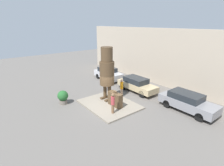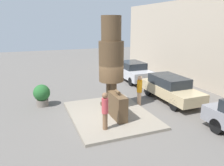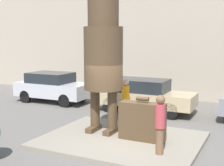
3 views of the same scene
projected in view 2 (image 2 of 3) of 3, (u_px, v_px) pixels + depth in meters
name	position (u px, v px, depth m)	size (l,w,h in m)	color
ground_plane	(110.00, 116.00, 11.42)	(60.00, 60.00, 0.00)	#605B56
pedestal	(110.00, 114.00, 11.40)	(5.05, 3.97, 0.13)	gray
statue_figure	(111.00, 56.00, 11.54)	(1.33, 1.33, 4.92)	#4C3823
giant_suitcase	(117.00, 106.00, 10.66)	(1.47, 0.48, 1.42)	#4C3823
tourist	(105.00, 110.00, 9.44)	(0.29, 0.29, 1.70)	brown
parked_car_silver	(133.00, 71.00, 18.07)	(4.02, 1.80, 1.57)	#B7B7BC
parked_car_tan	(170.00, 88.00, 13.44)	(4.52, 1.70, 1.52)	tan
planter_pot	(42.00, 94.00, 12.60)	(0.95, 0.95, 1.27)	#70665B
worker_hivis	(139.00, 89.00, 12.62)	(0.30, 0.30, 1.79)	tan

